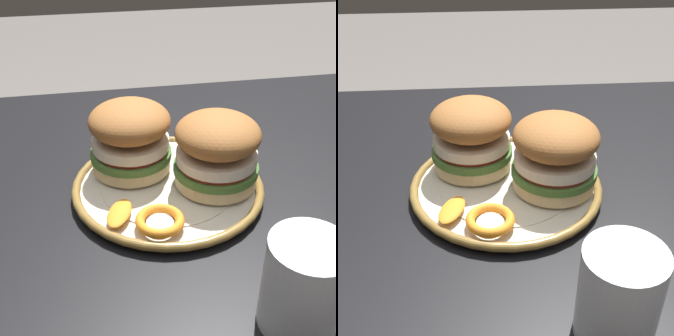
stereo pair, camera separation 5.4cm
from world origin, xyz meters
The scene contains 7 objects.
dining_table centered at (0.00, 0.00, 0.66)m, with size 1.46×0.83×0.76m.
dinner_plate centered at (0.07, 0.05, 0.77)m, with size 0.26×0.26×0.02m.
sandwich_half_left centered at (0.03, 0.09, 0.83)m, with size 0.15×0.15×0.10m.
sandwich_half_right centered at (0.14, 0.03, 0.83)m, with size 0.15×0.15×0.10m.
orange_peel_curled centered at (0.05, -0.04, 0.79)m, with size 0.09×0.09×0.01m.
orange_peel_strip_long centered at (0.00, -0.02, 0.79)m, with size 0.05×0.06×0.01m.
drinking_glass centered at (0.16, -0.19, 0.81)m, with size 0.08×0.08×0.10m.
Camera 2 is at (0.03, -0.48, 1.15)m, focal length 49.77 mm.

